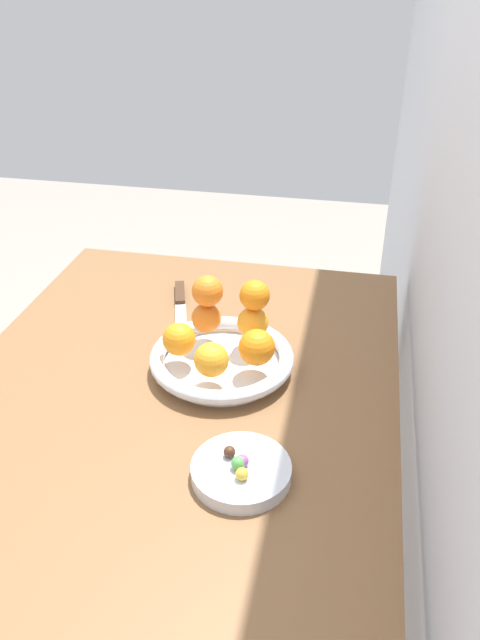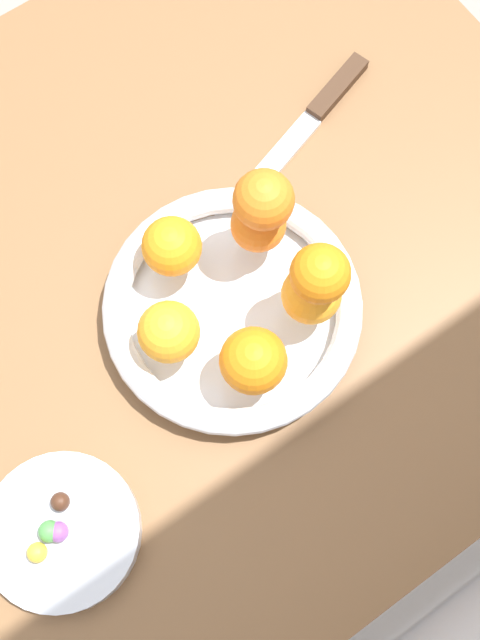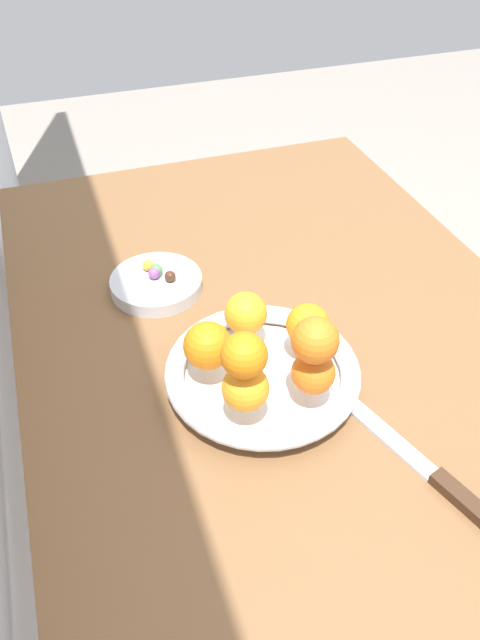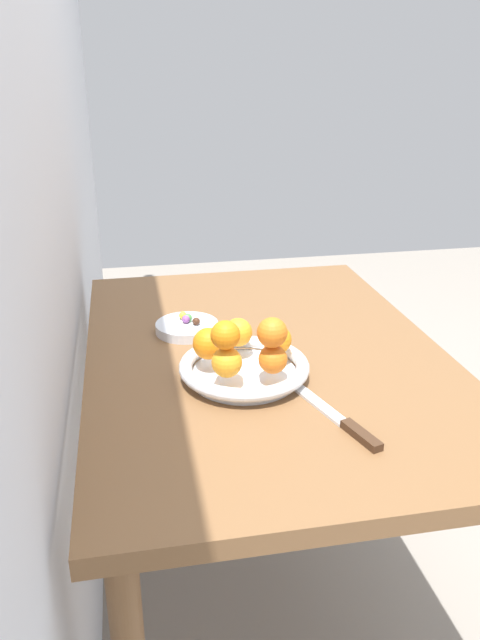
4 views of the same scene
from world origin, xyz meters
TOP-DOWN VIEW (x-y plane):
  - ground_plane at (0.00, 0.00)m, footprint 6.00×6.00m
  - dining_table at (0.00, 0.00)m, footprint 1.10×0.76m
  - fruit_bowl at (-0.12, 0.07)m, footprint 0.26×0.26m
  - candy_dish at (0.13, 0.16)m, footprint 0.14×0.14m
  - orange_0 at (-0.05, 0.07)m, footprint 0.06×0.06m
  - orange_1 at (-0.09, 0.14)m, footprint 0.06×0.06m
  - orange_2 at (-0.18, 0.11)m, footprint 0.06×0.06m
  - orange_3 at (-0.18, 0.03)m, footprint 0.05×0.05m
  - orange_4 at (-0.10, 0.00)m, footprint 0.06×0.06m
  - orange_5 at (-0.18, 0.03)m, footprint 0.06×0.06m
  - orange_6 at (-0.18, 0.12)m, footprint 0.05×0.05m
  - candy_ball_0 at (0.13, 0.16)m, footprint 0.02×0.02m
  - candy_ball_1 at (0.12, 0.14)m, footprint 0.02×0.02m
  - candy_ball_2 at (0.14, 0.15)m, footprint 0.02×0.02m
  - candy_ball_3 at (0.16, 0.16)m, footprint 0.02×0.02m
  - knife at (-0.30, -0.06)m, footprint 0.25×0.10m

SIDE VIEW (x-z plane):
  - ground_plane at x=0.00m, z-range 0.00..0.00m
  - dining_table at x=0.00m, z-range 0.28..1.02m
  - knife at x=-0.30m, z-range 0.74..0.75m
  - candy_dish at x=0.13m, z-range 0.74..0.76m
  - fruit_bowl at x=-0.12m, z-range 0.74..0.78m
  - candy_ball_1 at x=0.12m, z-range 0.76..0.78m
  - candy_ball_3 at x=0.16m, z-range 0.76..0.78m
  - candy_ball_0 at x=0.13m, z-range 0.76..0.78m
  - candy_ball_2 at x=0.14m, z-range 0.76..0.78m
  - orange_3 at x=-0.18m, z-range 0.78..0.83m
  - orange_2 at x=-0.18m, z-range 0.78..0.84m
  - orange_4 at x=-0.10m, z-range 0.78..0.84m
  - orange_0 at x=-0.05m, z-range 0.78..0.84m
  - orange_1 at x=-0.09m, z-range 0.78..0.84m
  - orange_5 at x=-0.18m, z-range 0.83..0.89m
  - orange_6 at x=-0.18m, z-range 0.84..0.89m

